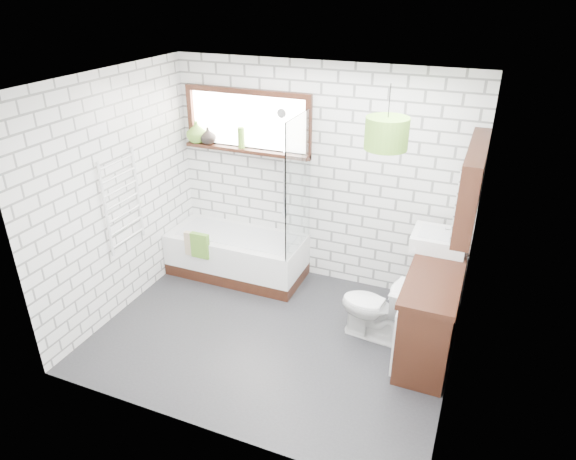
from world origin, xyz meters
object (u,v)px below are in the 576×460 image
at_px(bathtub, 237,255).
at_px(vanity, 433,306).
at_px(toilet, 374,307).
at_px(basin, 439,240).
at_px(pendant, 387,133).

relative_size(bathtub, vanity, 1.08).
bearing_deg(toilet, basin, 143.93).
xyz_separation_m(vanity, toilet, (-0.54, -0.11, -0.09)).
distance_m(bathtub, basin, 2.38).
bearing_deg(toilet, bathtub, -101.24).
height_order(vanity, basin, basin).
distance_m(bathtub, toilet, 1.90).
relative_size(toilet, pendant, 1.88).
distance_m(vanity, toilet, 0.56).
relative_size(vanity, toilet, 2.19).
height_order(bathtub, toilet, toilet).
height_order(toilet, pendant, pendant).
bearing_deg(bathtub, pendant, -19.57).
distance_m(basin, toilet, 0.92).
distance_m(bathtub, vanity, 2.40).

